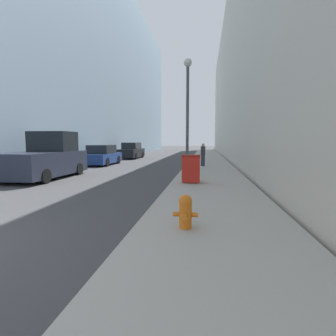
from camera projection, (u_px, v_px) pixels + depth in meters
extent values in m
cube|color=#ADA89E|center=(208.00, 164.00, 20.62)|extent=(3.29, 60.00, 0.15)
cube|color=#849EB2|center=(65.00, 62.00, 29.68)|extent=(12.00, 60.00, 21.49)
cube|color=beige|center=(286.00, 75.00, 26.55)|extent=(12.00, 60.00, 16.94)
cylinder|color=orange|center=(185.00, 216.00, 5.08)|extent=(0.25, 0.25, 0.48)
sphere|color=orange|center=(186.00, 201.00, 5.05)|extent=(0.26, 0.26, 0.26)
cylinder|color=orange|center=(186.00, 197.00, 5.04)|extent=(0.07, 0.07, 0.06)
cylinder|color=orange|center=(185.00, 217.00, 4.89)|extent=(0.11, 0.12, 0.11)
cylinder|color=orange|center=(176.00, 214.00, 5.10)|extent=(0.12, 0.09, 0.09)
cylinder|color=orange|center=(195.00, 215.00, 5.05)|extent=(0.12, 0.09, 0.09)
cube|color=red|center=(191.00, 169.00, 10.63)|extent=(0.71, 0.54, 1.02)
cube|color=maroon|center=(191.00, 156.00, 10.58)|extent=(0.73, 0.56, 0.08)
cylinder|color=black|center=(184.00, 180.00, 10.95)|extent=(0.05, 0.16, 0.16)
cylinder|color=black|center=(199.00, 180.00, 10.86)|extent=(0.05, 0.16, 0.16)
cylinder|color=#4C4C51|center=(187.00, 170.00, 14.42)|extent=(0.30, 0.30, 0.25)
cylinder|color=#4C4C51|center=(187.00, 120.00, 14.14)|extent=(0.16, 0.16, 5.65)
sphere|color=silver|center=(188.00, 63.00, 13.84)|extent=(0.43, 0.43, 0.43)
cube|color=#232838|center=(44.00, 163.00, 12.88)|extent=(2.16, 4.90, 1.13)
cube|color=black|center=(53.00, 141.00, 13.61)|extent=(1.99, 1.57, 1.02)
cylinder|color=black|center=(44.00, 168.00, 14.56)|extent=(0.24, 0.64, 0.64)
cylinder|color=black|center=(78.00, 169.00, 14.27)|extent=(0.24, 0.64, 0.64)
cylinder|color=black|center=(3.00, 175.00, 11.57)|extent=(0.24, 0.64, 0.64)
cylinder|color=black|center=(45.00, 176.00, 11.28)|extent=(0.24, 0.64, 0.64)
cube|color=navy|center=(102.00, 158.00, 20.30)|extent=(1.83, 4.15, 0.71)
cube|color=#1E2328|center=(102.00, 149.00, 20.23)|extent=(1.61, 2.16, 0.66)
cylinder|color=black|center=(98.00, 159.00, 21.67)|extent=(0.24, 0.64, 0.64)
cylinder|color=black|center=(118.00, 160.00, 21.43)|extent=(0.24, 0.64, 0.64)
cylinder|color=black|center=(85.00, 162.00, 19.22)|extent=(0.24, 0.64, 0.64)
cylinder|color=black|center=(107.00, 162.00, 18.98)|extent=(0.24, 0.64, 0.64)
cube|color=black|center=(132.00, 153.00, 27.96)|extent=(1.73, 4.78, 0.86)
cube|color=#1E2328|center=(132.00, 146.00, 27.89)|extent=(1.52, 2.48, 0.67)
cylinder|color=black|center=(129.00, 155.00, 29.51)|extent=(0.24, 0.64, 0.64)
cylinder|color=black|center=(142.00, 155.00, 29.29)|extent=(0.24, 0.64, 0.64)
cylinder|color=black|center=(120.00, 156.00, 26.69)|extent=(0.24, 0.64, 0.64)
cylinder|color=black|center=(135.00, 156.00, 26.47)|extent=(0.24, 0.64, 0.64)
cube|color=#2D3347|center=(203.00, 161.00, 17.74)|extent=(0.26, 0.19, 0.75)
cube|color=#333338|center=(203.00, 151.00, 17.68)|extent=(0.31, 0.19, 0.59)
sphere|color=tan|center=(203.00, 145.00, 17.64)|extent=(0.20, 0.20, 0.20)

